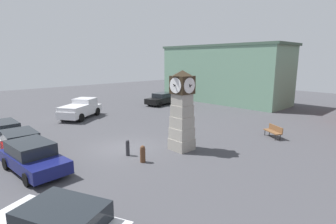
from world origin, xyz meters
TOP-DOWN VIEW (x-y plane):
  - ground_plane at (0.00, 0.00)m, footprint 83.95×83.95m
  - clock_tower at (2.80, 2.74)m, footprint 1.61×1.53m
  - bollard_near_tower at (1.34, -0.44)m, footprint 0.23×0.23m
  - bollard_mid_row at (2.79, -0.42)m, footprint 0.30×0.30m
  - car_navy_sedan at (-6.10, -5.41)m, footprint 4.53×2.04m
  - car_near_tower at (-2.91, -5.15)m, footprint 4.40×2.04m
  - car_by_building at (-0.13, -5.29)m, footprint 4.68×2.35m
  - car_far_lot at (-10.87, 13.19)m, footprint 2.70×4.84m
  - pickup_truck at (-10.49, 2.10)m, footprint 4.49×5.36m
  - bench at (5.63, 9.61)m, footprint 1.65×1.25m
  - warehouse_blue_far at (-7.27, 21.23)m, footprint 17.70×6.47m

SIDE VIEW (x-z plane):
  - ground_plane at x=0.00m, z-range 0.00..0.00m
  - bollard_mid_row at x=2.79m, z-range 0.01..0.99m
  - bollard_near_tower at x=1.34m, z-range 0.01..1.00m
  - bench at x=5.63m, z-range 0.07..0.97m
  - car_near_tower at x=-2.91m, z-range 0.01..1.50m
  - car_far_lot at x=-10.87m, z-range 0.02..1.51m
  - car_by_building at x=-0.13m, z-range 0.01..1.53m
  - car_navy_sedan at x=-6.10m, z-range 0.01..1.56m
  - pickup_truck at x=-10.49m, z-range 0.00..1.85m
  - clock_tower at x=2.80m, z-range -0.06..5.01m
  - warehouse_blue_far at x=-7.27m, z-range 0.01..7.60m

